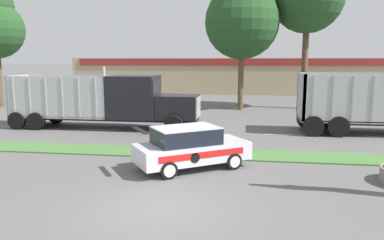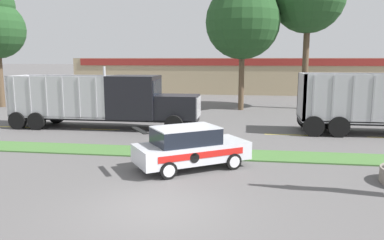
{
  "view_description": "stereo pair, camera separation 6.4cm",
  "coord_description": "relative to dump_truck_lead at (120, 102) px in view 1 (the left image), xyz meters",
  "views": [
    {
      "loc": [
        2.33,
        -9.66,
        4.11
      ],
      "look_at": [
        -0.15,
        7.56,
        1.28
      ],
      "focal_mm": 35.0,
      "sensor_mm": 36.0,
      "label": 1
    },
    {
      "loc": [
        2.4,
        -9.65,
        4.11
      ],
      "look_at": [
        -0.15,
        7.56,
        1.28
      ],
      "focal_mm": 35.0,
      "sensor_mm": 36.0,
      "label": 2
    }
  ],
  "objects": [
    {
      "name": "ground_plane",
      "position": [
        5.06,
        -11.64,
        -1.61
      ],
      "size": [
        600.0,
        600.0,
        0.0
      ],
      "primitive_type": "plane",
      "color": "#5B5959"
    },
    {
      "name": "tree_behind_right",
      "position": [
        6.95,
        9.54,
        6.03
      ],
      "size": [
        5.92,
        5.92,
        11.49
      ],
      "color": "brown",
      "rests_on": "ground_plane"
    },
    {
      "name": "grass_verge",
      "position": [
        5.06,
        -5.44,
        -1.58
      ],
      "size": [
        120.0,
        1.82,
        0.06
      ],
      "primitive_type": "cube",
      "color": "#477538",
      "rests_on": "ground_plane"
    },
    {
      "name": "rally_car",
      "position": [
        5.36,
        -7.65,
        -0.78
      ],
      "size": [
        4.53,
        3.87,
        1.65
      ],
      "color": "silver",
      "rests_on": "ground_plane"
    },
    {
      "name": "centre_line_4",
      "position": [
        4.26,
        -0.53,
        -1.6
      ],
      "size": [
        2.4,
        0.14,
        0.01
      ],
      "primitive_type": "cube",
      "color": "yellow",
      "rests_on": "ground_plane"
    },
    {
      "name": "store_building_backdrop",
      "position": [
        5.77,
        28.29,
        0.52
      ],
      "size": [
        38.93,
        12.1,
        4.25
      ],
      "color": "tan",
      "rests_on": "ground_plane"
    },
    {
      "name": "centre_line_2",
      "position": [
        -6.54,
        -0.53,
        -1.6
      ],
      "size": [
        2.4,
        0.14,
        0.01
      ],
      "primitive_type": "cube",
      "color": "yellow",
      "rests_on": "ground_plane"
    },
    {
      "name": "centre_line_3",
      "position": [
        -1.14,
        -0.53,
        -1.6
      ],
      "size": [
        2.4,
        0.14,
        0.01
      ],
      "primitive_type": "cube",
      "color": "yellow",
      "rests_on": "ground_plane"
    },
    {
      "name": "dump_truck_lead",
      "position": [
        0.0,
        0.0,
        0.0
      ],
      "size": [
        11.31,
        2.65,
        3.72
      ],
      "color": "black",
      "rests_on": "ground_plane"
    },
    {
      "name": "centre_line_5",
      "position": [
        9.66,
        -0.53,
        -1.6
      ],
      "size": [
        2.4,
        0.14,
        0.01
      ],
      "primitive_type": "cube",
      "color": "yellow",
      "rests_on": "ground_plane"
    }
  ]
}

